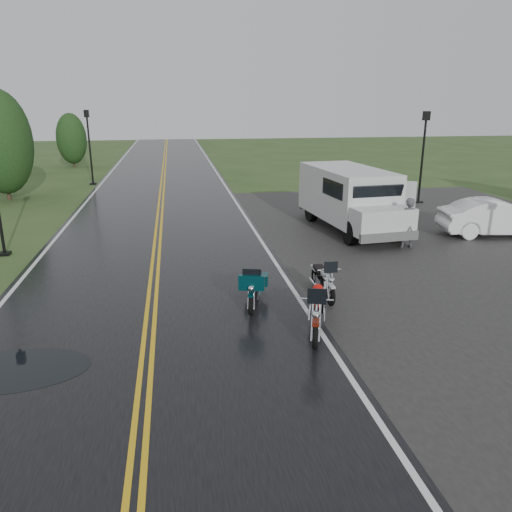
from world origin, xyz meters
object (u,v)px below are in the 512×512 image
at_px(sedan_white, 496,218).
at_px(motorcycle_teal, 251,295).
at_px(motorcycle_silver, 331,287).
at_px(person_at_van, 407,224).
at_px(lamp_post_far_right, 422,158).
at_px(van_white, 352,211).
at_px(motorcycle_red, 316,323).
at_px(lamp_post_far_left, 90,148).

bearing_deg(sedan_white, motorcycle_teal, 128.10).
xyz_separation_m(motorcycle_teal, sedan_white, (10.46, 5.99, 0.12)).
relative_size(motorcycle_silver, person_at_van, 1.07).
xyz_separation_m(motorcycle_silver, lamp_post_far_right, (8.58, 12.38, 1.73)).
relative_size(motorcycle_teal, motorcycle_silver, 1.02).
height_order(motorcycle_teal, motorcycle_silver, motorcycle_teal).
xyz_separation_m(motorcycle_teal, motorcycle_silver, (2.05, 0.25, -0.01)).
distance_m(van_white, person_at_van, 1.97).
bearing_deg(lamp_post_far_right, motorcycle_red, -123.42).
height_order(sedan_white, lamp_post_far_left, lamp_post_far_left).
bearing_deg(motorcycle_teal, sedan_white, 44.47).
bearing_deg(motorcycle_red, person_at_van, 70.20).
height_order(sedan_white, lamp_post_far_right, lamp_post_far_right).
xyz_separation_m(van_white, sedan_white, (5.96, 0.33, -0.55)).
height_order(person_at_van, lamp_post_far_left, lamp_post_far_left).
relative_size(motorcycle_red, motorcycle_teal, 1.11).
bearing_deg(motorcycle_silver, van_white, 66.14).
distance_m(motorcycle_red, sedan_white, 12.28).
relative_size(motorcycle_silver, van_white, 0.30).
bearing_deg(sedan_white, lamp_post_far_right, 6.74).
xyz_separation_m(sedan_white, lamp_post_far_right, (0.18, 6.64, 1.60)).
bearing_deg(person_at_van, van_white, -27.35).
bearing_deg(motorcycle_silver, motorcycle_teal, -172.58).
distance_m(person_at_van, lamp_post_far_right, 8.90).
height_order(van_white, person_at_van, van_white).
relative_size(motorcycle_teal, lamp_post_far_right, 0.42).
height_order(motorcycle_red, sedan_white, sedan_white).
distance_m(motorcycle_red, motorcycle_teal, 2.17).
height_order(motorcycle_red, van_white, van_white).
bearing_deg(sedan_white, motorcycle_silver, 132.63).
bearing_deg(lamp_post_far_right, motorcycle_teal, -130.10).
xyz_separation_m(motorcycle_teal, lamp_post_far_right, (10.63, 12.63, 1.72)).
xyz_separation_m(lamp_post_far_left, lamp_post_far_right, (17.33, -8.86, 0.02)).
xyz_separation_m(motorcycle_red, sedan_white, (9.41, 7.89, 0.06)).
bearing_deg(person_at_van, motorcycle_red, 45.76).
height_order(motorcycle_teal, person_at_van, person_at_van).
xyz_separation_m(motorcycle_teal, person_at_van, (6.31, 4.98, 0.32)).
height_order(motorcycle_red, motorcycle_silver, motorcycle_red).
bearing_deg(sedan_white, motorcycle_red, 138.27).
relative_size(motorcycle_teal, lamp_post_far_left, 0.43).
xyz_separation_m(motorcycle_teal, van_white, (4.50, 5.66, 0.68)).
bearing_deg(van_white, sedan_white, -2.64).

